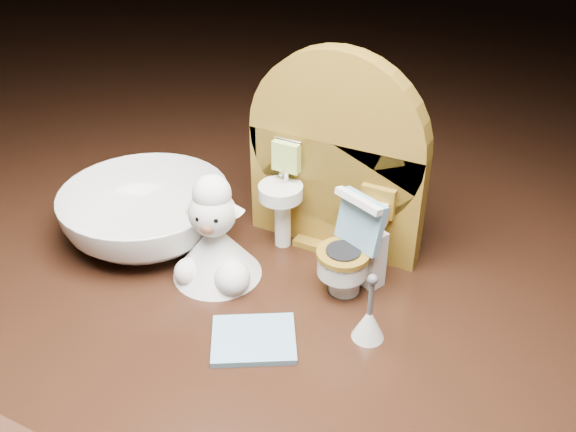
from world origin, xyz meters
The scene contains 6 objects.
backdrop_panel centered at (0.00, 0.06, 0.07)m, with size 0.13×0.05×0.15m.
toy_toilet centered at (0.03, 0.02, 0.03)m, with size 0.04×0.05×0.07m.
bath_mat centered at (0.00, -0.05, 0.00)m, with size 0.05×0.04×0.00m, color #78AAC8.
toilet_brush centered at (0.06, -0.02, 0.01)m, with size 0.02×0.02×0.05m.
plush_lamb centered at (-0.06, -0.01, 0.03)m, with size 0.06×0.06×0.08m.
ceramic_bowl centered at (-0.13, 0.01, 0.02)m, with size 0.13×0.13×0.04m, color white.
Camera 1 is at (0.15, -0.30, 0.28)m, focal length 40.00 mm.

